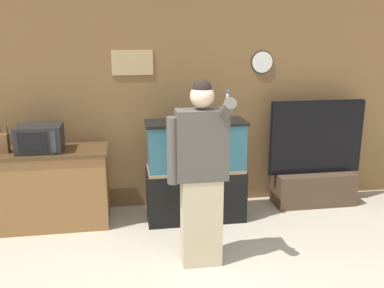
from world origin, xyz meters
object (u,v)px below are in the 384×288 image
microwave (40,138)px  person_standing (201,172)px  aquarium_on_stand (196,171)px  knife_block (4,143)px  counter_island (37,188)px  tv_on_stand (314,175)px

microwave → person_standing: size_ratio=0.27×
aquarium_on_stand → knife_block: bearing=177.9°
counter_island → aquarium_on_stand: bearing=-3.4°
knife_block → tv_on_stand: 3.75m
counter_island → tv_on_stand: tv_on_stand is taller
counter_island → microwave: microwave is taller
counter_island → person_standing: bearing=-33.5°
tv_on_stand → person_standing: size_ratio=0.76×
aquarium_on_stand → person_standing: size_ratio=0.67×
counter_island → microwave: 0.60m
microwave → knife_block: knife_block is taller
microwave → aquarium_on_stand: 1.78m
microwave → knife_block: 0.38m
counter_island → tv_on_stand: 3.41m
counter_island → microwave: size_ratio=3.37×
counter_island → aquarium_on_stand: aquarium_on_stand is taller
tv_on_stand → person_standing: person_standing is taller
counter_island → aquarium_on_stand: size_ratio=1.36×
microwave → aquarium_on_stand: (1.73, -0.07, -0.45)m
knife_block → aquarium_on_stand: size_ratio=0.25×
counter_island → tv_on_stand: (3.40, 0.11, -0.06)m
knife_block → tv_on_stand: tv_on_stand is taller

